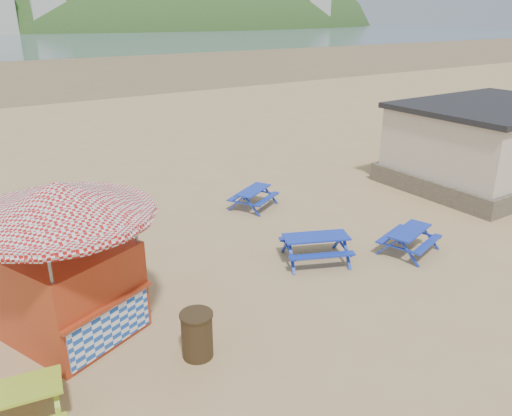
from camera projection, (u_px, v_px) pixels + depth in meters
ground at (294, 255)px, 14.11m from camera, size 400.00×400.00×0.00m
picnic_table_blue_a at (253, 198)px, 17.47m from camera, size 1.98×1.86×0.66m
picnic_table_blue_c at (443, 185)px, 18.75m from camera, size 1.77×1.50×0.67m
picnic_table_blue_d at (316, 248)px, 13.66m from camera, size 2.19×2.01×0.74m
picnic_table_blue_e at (409, 241)px, 14.18m from camera, size 1.92×1.71×0.68m
picnic_table_blue_f at (481, 191)px, 17.89m from camera, size 2.54×2.48×0.83m
picnic_table_yellow at (4, 413)px, 8.02m from camera, size 2.08×1.78×0.78m
ice_cream_kiosk at (64, 242)px, 9.91m from camera, size 4.97×4.97×3.40m
litter_bin at (197, 335)px, 9.79m from camera, size 0.66×0.66×0.98m
amenity_block at (490, 143)px, 19.73m from camera, size 7.40×5.40×3.15m
headland_town at (151, 49)px, 242.14m from camera, size 264.00×144.00×108.00m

